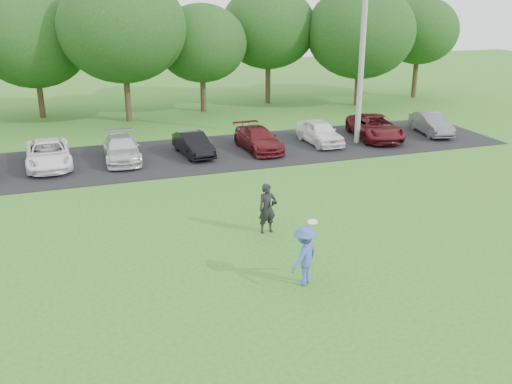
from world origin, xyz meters
The scene contains 7 objects.
ground centered at (0.00, 0.00, 0.00)m, with size 100.00×100.00×0.00m, color #326C1F.
parking_lot centered at (0.00, 13.00, 0.01)m, with size 32.00×6.50×0.03m, color black.
utility_pole centered at (8.65, 12.52, 5.20)m, with size 0.28×0.28×10.41m, color gray.
frisbee_player centered at (0.00, -0.53, 0.84)m, with size 1.25×1.15×1.83m.
camera_bystander centered at (0.25, 3.08, 0.84)m, with size 0.64×0.46×1.68m.
parked_cars centered at (-0.42, 12.93, 0.61)m, with size 28.64×4.74×1.24m.
tree_row centered at (1.51, 22.76, 4.91)m, with size 42.39×9.85×8.64m.
Camera 1 is at (-5.71, -13.25, 7.64)m, focal length 40.00 mm.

